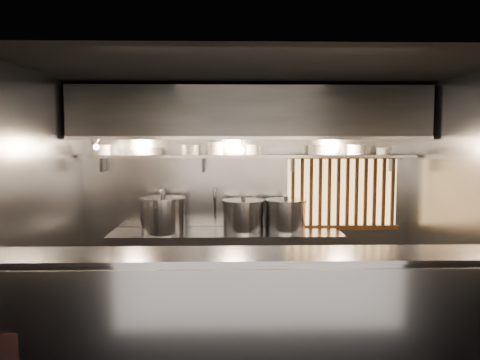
{
  "coord_description": "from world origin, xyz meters",
  "views": [
    {
      "loc": [
        -0.26,
        -4.89,
        2.11
      ],
      "look_at": [
        -0.13,
        0.55,
        1.63
      ],
      "focal_mm": 35.0,
      "sensor_mm": 36.0,
      "label": 1
    }
  ],
  "objects_px": {
    "stock_pot_left": "(163,215)",
    "stock_pot_mid": "(243,216)",
    "pendant_bulb": "(241,150)",
    "heat_lamp": "(94,142)",
    "stock_pot_right": "(286,215)"
  },
  "relations": [
    {
      "from": "pendant_bulb",
      "to": "stock_pot_mid",
      "type": "xyz_separation_m",
      "value": [
        0.03,
        -0.05,
        -0.85
      ]
    },
    {
      "from": "heat_lamp",
      "to": "stock_pot_right",
      "type": "distance_m",
      "value": 2.58
    },
    {
      "from": "pendant_bulb",
      "to": "stock_pot_left",
      "type": "distance_m",
      "value": 1.31
    },
    {
      "from": "stock_pot_mid",
      "to": "pendant_bulb",
      "type": "bearing_deg",
      "value": 116.08
    },
    {
      "from": "stock_pot_left",
      "to": "stock_pot_mid",
      "type": "relative_size",
      "value": 1.16
    },
    {
      "from": "pendant_bulb",
      "to": "stock_pot_left",
      "type": "height_order",
      "value": "pendant_bulb"
    },
    {
      "from": "stock_pot_mid",
      "to": "stock_pot_right",
      "type": "height_order",
      "value": "stock_pot_right"
    },
    {
      "from": "stock_pot_left",
      "to": "heat_lamp",
      "type": "bearing_deg",
      "value": -163.13
    },
    {
      "from": "stock_pot_left",
      "to": "stock_pot_mid",
      "type": "height_order",
      "value": "stock_pot_left"
    },
    {
      "from": "stock_pot_left",
      "to": "stock_pot_right",
      "type": "height_order",
      "value": "stock_pot_left"
    },
    {
      "from": "heat_lamp",
      "to": "pendant_bulb",
      "type": "xyz_separation_m",
      "value": [
        1.8,
        0.35,
        -0.11
      ]
    },
    {
      "from": "pendant_bulb",
      "to": "stock_pot_left",
      "type": "bearing_deg",
      "value": -173.7
    },
    {
      "from": "stock_pot_mid",
      "to": "stock_pot_right",
      "type": "relative_size",
      "value": 0.87
    },
    {
      "from": "heat_lamp",
      "to": "stock_pot_mid",
      "type": "bearing_deg",
      "value": 9.24
    },
    {
      "from": "stock_pot_left",
      "to": "pendant_bulb",
      "type": "bearing_deg",
      "value": 6.3
    }
  ]
}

